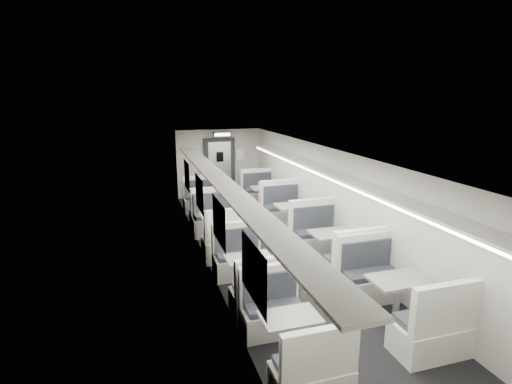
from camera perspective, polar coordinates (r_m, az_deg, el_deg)
room at (r=8.70m, az=2.96°, el=-2.36°), size 3.24×12.24×2.64m
booth_left_a at (r=12.04m, az=-7.46°, el=-1.95°), size 1.01×2.04×1.09m
booth_left_b at (r=9.82m, az=-5.11°, el=-5.32°), size 1.13×2.30×1.23m
booth_left_c at (r=7.57m, az=-1.01°, el=-11.70°), size 1.01×2.05×1.10m
booth_left_d at (r=5.90m, az=4.84°, el=-20.02°), size 0.97×1.97×1.05m
booth_right_a at (r=12.63m, az=1.40°, el=-0.94°), size 1.09×2.20×1.18m
booth_right_b at (r=10.51m, az=5.46°, el=-3.95°), size 1.16×2.35×1.26m
booth_right_c at (r=8.69m, az=10.91°, el=-8.11°), size 1.14×2.31×1.24m
booth_right_d at (r=7.04m, az=19.45°, el=-14.37°), size 1.10×2.23×1.19m
passenger at (r=11.57m, az=-5.82°, el=-0.19°), size 0.65×0.47×1.65m
window_a at (r=11.55m, az=-9.84°, el=2.32°), size 0.02×1.18×0.84m
window_b at (r=9.43m, az=-8.09°, el=-0.25°), size 0.02×1.18×0.84m
window_c at (r=7.35m, az=-5.33°, el=-4.29°), size 0.02×1.18×0.84m
window_d at (r=5.36m, az=-0.37°, el=-11.40°), size 0.02×1.18×0.84m
luggage_rack_left at (r=7.90m, az=-4.74°, el=1.29°), size 0.46×10.40×0.09m
luggage_rack_right at (r=8.76m, az=11.37°, el=2.32°), size 0.46×10.40×0.09m
vestibule_door at (r=14.31m, az=-5.20°, el=3.44°), size 1.10×0.13×2.10m
exit_sign at (r=13.66m, az=-4.88°, el=8.20°), size 0.62×0.12×0.16m
wall_notice at (r=14.39m, az=-2.29°, el=5.40°), size 0.32×0.02×0.40m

